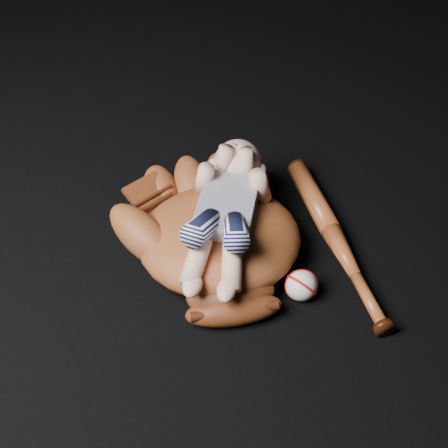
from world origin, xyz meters
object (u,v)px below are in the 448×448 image
object	(u,v)px
newborn_baby	(224,213)
baseball_bat	(336,240)
baseball	(301,285)
baseball_glove	(219,233)

from	to	relation	value
newborn_baby	baseball_bat	size ratio (longest dim) A/B	0.80
newborn_baby	baseball	world-z (taller)	newborn_baby
baseball_glove	baseball	xyz separation A→B (m)	(0.18, -0.08, -0.04)
newborn_baby	baseball_glove	bearing A→B (deg)	166.65
baseball_bat	baseball	distance (m)	0.16
baseball_glove	baseball_bat	bearing A→B (deg)	-3.26
baseball_glove	baseball_bat	xyz separation A→B (m)	(0.25, 0.06, -0.05)
baseball	baseball_bat	bearing A→B (deg)	64.59
baseball_glove	baseball	distance (m)	0.20
baseball_glove	baseball	size ratio (longest dim) A/B	7.51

